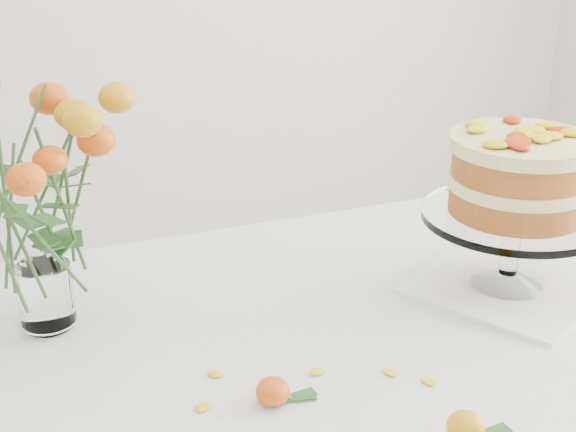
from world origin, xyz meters
name	(u,v)px	position (x,y,z in m)	size (l,w,h in m)	color
table	(358,368)	(0.00, 0.00, 0.67)	(1.43, 0.93, 0.76)	tan
napkin	(506,286)	(0.30, 0.02, 0.76)	(0.29, 0.29, 0.01)	white
cake_stand	(518,183)	(0.30, 0.02, 0.96)	(0.32, 0.32, 0.28)	white
rose_vase	(30,177)	(-0.47, 0.18, 1.01)	(0.34, 0.34, 0.44)	white
loose_rose_near	(466,428)	(0.00, -0.31, 0.78)	(0.09, 0.05, 0.04)	orange
loose_rose_far	(273,391)	(-0.21, -0.15, 0.78)	(0.08, 0.05, 0.04)	red
stray_petal_a	(317,372)	(-0.12, -0.10, 0.76)	(0.03, 0.02, 0.00)	yellow
stray_petal_b	(390,372)	(-0.02, -0.14, 0.76)	(0.03, 0.02, 0.00)	yellow
stray_petal_c	(428,381)	(0.02, -0.18, 0.76)	(0.03, 0.02, 0.00)	yellow
stray_petal_d	(216,374)	(-0.26, -0.05, 0.76)	(0.03, 0.02, 0.00)	yellow
stray_petal_e	(202,407)	(-0.30, -0.12, 0.76)	(0.03, 0.02, 0.00)	yellow
stray_petal_f	(543,313)	(0.30, -0.08, 0.76)	(0.03, 0.02, 0.00)	yellow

